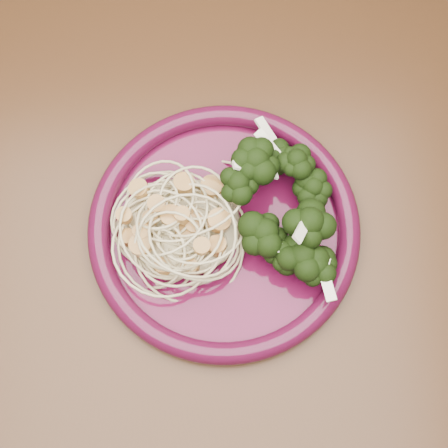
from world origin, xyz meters
The scene contains 6 objects.
dining_table centered at (0.00, 0.00, 0.65)m, with size 1.20×0.80×0.75m.
dinner_plate centered at (0.02, 0.06, 0.76)m, with size 0.29×0.29×0.02m.
spaghetti_pile centered at (-0.02, 0.07, 0.77)m, with size 0.12×0.11×0.03m, color #C8BC8D.
scallop_cluster centered at (-0.02, 0.07, 0.80)m, with size 0.11×0.11×0.04m, color #C68F46, non-canonical shape.
broccoli_pile centered at (0.08, 0.06, 0.78)m, with size 0.09×0.15×0.05m, color black.
onion_garnish centered at (0.08, 0.06, 0.81)m, with size 0.06×0.09×0.05m, color white, non-canonical shape.
Camera 1 is at (0.01, -0.14, 1.35)m, focal length 50.00 mm.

